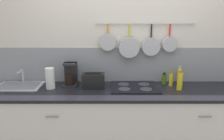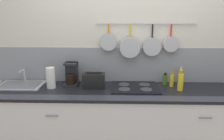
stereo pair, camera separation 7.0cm
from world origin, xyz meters
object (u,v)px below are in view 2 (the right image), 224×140
object	(u,v)px
bottle_hot_sauce	(181,82)
bottle_sesame_oil	(172,80)
toaster	(94,80)
paper_towel_roll	(51,78)
bottle_olive_oil	(165,79)
coffee_maker	(71,76)
bottle_vinegar	(180,76)

from	to	relation	value
bottle_hot_sauce	bottle_sesame_oil	bearing A→B (deg)	115.88
toaster	bottle_hot_sauce	bearing A→B (deg)	-4.00
paper_towel_roll	bottle_sesame_oil	size ratio (longest dim) A/B	1.37
bottle_hot_sauce	bottle_olive_oil	bearing A→B (deg)	120.44
coffee_maker	bottle_olive_oil	xyz separation A→B (m)	(1.19, 0.04, -0.05)
bottle_hot_sauce	bottle_vinegar	xyz separation A→B (m)	(0.07, 0.25, -0.01)
paper_towel_roll	bottle_olive_oil	bearing A→B (deg)	7.33
paper_towel_roll	toaster	distance (m)	0.52
toaster	bottle_olive_oil	size ratio (longest dim) A/B	1.91
paper_towel_roll	toaster	size ratio (longest dim) A/B	0.90
coffee_maker	bottle_sesame_oil	world-z (taller)	coffee_maker
toaster	bottle_hot_sauce	distance (m)	1.03
bottle_olive_oil	coffee_maker	bearing A→B (deg)	-177.97
bottle_sesame_oil	coffee_maker	bearing A→B (deg)	177.99
bottle_hot_sauce	bottle_vinegar	bearing A→B (deg)	74.94
coffee_maker	bottle_vinegar	bearing A→B (deg)	2.92
paper_towel_roll	bottle_olive_oil	size ratio (longest dim) A/B	1.72
bottle_olive_oil	bottle_sesame_oil	bearing A→B (deg)	-53.06
coffee_maker	bottle_olive_oil	world-z (taller)	coffee_maker
coffee_maker	bottle_olive_oil	distance (m)	1.19
toaster	bottle_hot_sauce	size ratio (longest dim) A/B	1.16
paper_towel_roll	bottle_olive_oil	distance (m)	1.42
bottle_hot_sauce	bottle_vinegar	size ratio (longest dim) A/B	1.06
toaster	bottle_olive_oil	xyz separation A→B (m)	(0.89, 0.15, -0.02)
bottle_olive_oil	bottle_sesame_oil	distance (m)	0.11
toaster	bottle_olive_oil	distance (m)	0.90
bottle_olive_oil	bottle_sesame_oil	size ratio (longest dim) A/B	0.80
paper_towel_roll	toaster	xyz separation A→B (m)	(0.52, 0.03, -0.04)
paper_towel_roll	bottle_hot_sauce	world-z (taller)	paper_towel_roll
paper_towel_roll	bottle_vinegar	world-z (taller)	paper_towel_roll
coffee_maker	bottle_hot_sauce	distance (m)	1.33
bottle_vinegar	toaster	bearing A→B (deg)	-170.53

